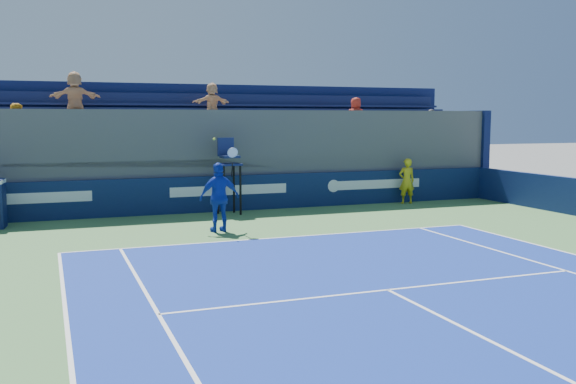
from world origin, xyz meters
name	(u,v)px	position (x,y,z in m)	size (l,w,h in m)	color
ball_person	(407,181)	(6.56, 16.64, 0.83)	(0.60, 0.39, 1.64)	gold
back_hoarding	(229,193)	(0.00, 17.10, 0.60)	(20.40, 0.21, 1.20)	#0C1B44
umpire_chair	(228,167)	(-0.20, 16.38, 1.53)	(0.77, 0.77, 2.48)	black
tennis_player	(219,197)	(-1.31, 13.32, 0.96)	(1.15, 0.56, 2.57)	#1533AE
stadium_seating	(213,153)	(-0.02, 19.15, 1.85)	(21.00, 4.05, 4.67)	#505055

